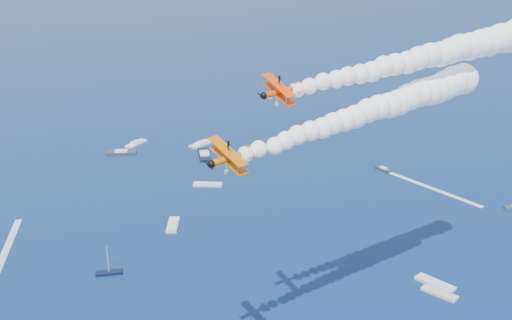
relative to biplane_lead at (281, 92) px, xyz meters
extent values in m
cube|color=#2A2D38|center=(67.43, 106.10, -60.50)|extent=(4.75, 6.73, 0.70)
cube|color=black|center=(5.33, 135.67, -60.50)|extent=(5.27, 14.08, 0.70)
cube|color=white|center=(-20.17, 154.79, -60.50)|extent=(9.37, 10.12, 0.70)
cube|color=silver|center=(49.19, 30.51, -60.50)|extent=(8.25, 10.38, 0.70)
cube|color=silver|center=(-12.53, 77.64, -60.50)|extent=(5.12, 10.38, 0.70)
cube|color=#2E323E|center=(-26.38, 145.34, -60.50)|extent=(12.06, 5.22, 0.70)
cube|color=silver|center=(48.07, 26.06, -60.50)|extent=(7.51, 8.88, 0.70)
cube|color=silver|center=(6.60, 148.87, -60.50)|extent=(12.67, 10.71, 0.70)
cube|color=black|center=(-31.45, 53.55, -60.50)|extent=(6.97, 2.36, 0.70)
cube|color=silver|center=(2.25, 106.12, -60.50)|extent=(10.45, 5.87, 0.70)
cube|color=white|center=(77.33, 86.19, -60.82)|extent=(18.71, 34.92, 0.04)
cube|color=white|center=(-59.55, 73.07, -60.82)|extent=(4.11, 38.05, 0.04)
camera|label=1|loc=(-25.03, -95.20, 25.95)|focal=44.54mm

